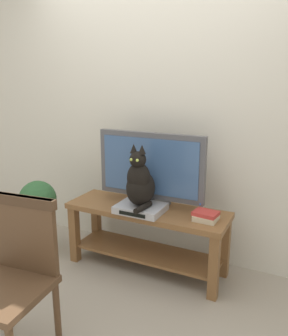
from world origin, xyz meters
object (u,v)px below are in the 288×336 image
at_px(potted_plant, 39,210).
at_px(book_stack, 206,216).
at_px(wooden_chair, 14,269).
at_px(tv_stand, 147,227).
at_px(media_box, 141,208).
at_px(tv, 150,168).
at_px(cat, 140,183).

bearing_deg(potted_plant, book_stack, 6.95).
distance_m(book_stack, potted_plant, 1.50).
bearing_deg(wooden_chair, tv_stand, 76.57).
relative_size(media_box, potted_plant, 0.53).
xyz_separation_m(tv_stand, wooden_chair, (-0.28, -1.15, 0.16)).
distance_m(tv, cat, 0.19).
bearing_deg(tv, cat, -92.55).
height_order(tv, potted_plant, tv).
bearing_deg(tv_stand, book_stack, -3.64).
bearing_deg(book_stack, wooden_chair, -124.98).
relative_size(cat, potted_plant, 0.71).
xyz_separation_m(tv, media_box, (-0.01, -0.16, -0.29)).
relative_size(wooden_chair, book_stack, 4.83).
xyz_separation_m(media_box, cat, (0.00, -0.01, 0.22)).
height_order(media_box, wooden_chair, wooden_chair).
height_order(media_box, potted_plant, potted_plant).
relative_size(media_box, wooden_chair, 0.40).
bearing_deg(tv_stand, cat, -94.11).
bearing_deg(potted_plant, tv, 15.96).
bearing_deg(book_stack, cat, -171.76).
bearing_deg(tv_stand, media_box, -95.36).
xyz_separation_m(tv_stand, cat, (-0.01, -0.11, 0.41)).
relative_size(wooden_chair, potted_plant, 1.33).
bearing_deg(tv, tv_stand, -90.02).
height_order(tv, media_box, tv).
relative_size(media_box, cat, 0.75).
bearing_deg(tv, potted_plant, -164.04).
distance_m(tv, book_stack, 0.59).
bearing_deg(media_box, tv_stand, 84.64).
relative_size(tv, media_box, 2.48).
distance_m(tv, media_box, 0.33).
bearing_deg(media_box, wooden_chair, -104.12).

